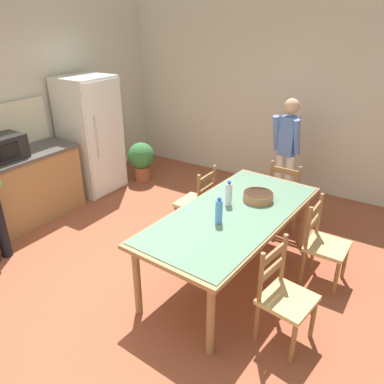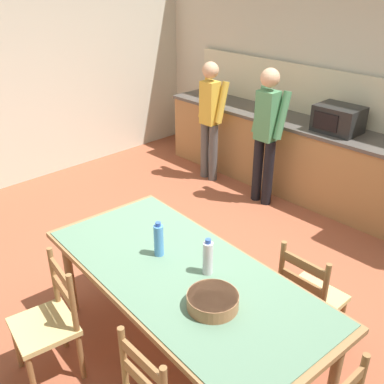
{
  "view_description": "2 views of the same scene",
  "coord_description": "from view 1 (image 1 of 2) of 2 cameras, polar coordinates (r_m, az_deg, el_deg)",
  "views": [
    {
      "loc": [
        -2.47,
        -2.14,
        2.56
      ],
      "look_at": [
        0.46,
        -0.27,
        0.93
      ],
      "focal_mm": 35.0,
      "sensor_mm": 36.0,
      "label": 1
    },
    {
      "loc": [
        2.39,
        -2.37,
        2.65
      ],
      "look_at": [
        -0.06,
        -0.03,
        0.93
      ],
      "focal_mm": 42.0,
      "sensor_mm": 36.0,
      "label": 2
    }
  ],
  "objects": [
    {
      "name": "ground_plane",
      "position": [
        4.15,
        -6.77,
        -13.1
      ],
      "size": [
        8.32,
        8.32,
        0.0
      ],
      "primitive_type": "plane",
      "color": "brown"
    },
    {
      "name": "chair_side_far_right",
      "position": [
        4.69,
        0.83,
        -1.62
      ],
      "size": [
        0.43,
        0.41,
        0.91
      ],
      "rotation": [
        0.0,
        0.0,
        3.13
      ],
      "color": "olive",
      "rests_on": "ground"
    },
    {
      "name": "wall_right",
      "position": [
        6.21,
        12.24,
        14.38
      ],
      "size": [
        0.12,
        5.2,
        2.9
      ],
      "primitive_type": "cube",
      "color": "beige",
      "rests_on": "ground"
    },
    {
      "name": "microwave",
      "position": [
        5.2,
        -26.97,
        6.01
      ],
      "size": [
        0.5,
        0.39,
        0.3
      ],
      "color": "black",
      "rests_on": "kitchen_counter"
    },
    {
      "name": "bottle_near_centre",
      "position": [
        3.52,
        4.12,
        -2.99
      ],
      "size": [
        0.07,
        0.07,
        0.27
      ],
      "color": "#4C8ED6",
      "rests_on": "dining_table"
    },
    {
      "name": "bottle_off_centre",
      "position": [
        3.87,
        5.62,
        -0.29
      ],
      "size": [
        0.07,
        0.07,
        0.27
      ],
      "color": "silver",
      "rests_on": "dining_table"
    },
    {
      "name": "dining_table",
      "position": [
        3.82,
        6.26,
        -3.99
      ],
      "size": [
        2.26,
        1.16,
        0.78
      ],
      "rotation": [
        0.0,
        0.0,
        -0.07
      ],
      "color": "olive",
      "rests_on": "ground"
    },
    {
      "name": "chair_head_end",
      "position": [
        5.07,
        14.18,
        -0.31
      ],
      "size": [
        0.41,
        0.43,
        0.91
      ],
      "rotation": [
        0.0,
        0.0,
        1.53
      ],
      "color": "olive",
      "rests_on": "ground"
    },
    {
      "name": "potted_plant",
      "position": [
        6.36,
        -7.72,
        4.99
      ],
      "size": [
        0.44,
        0.44,
        0.67
      ],
      "color": "brown",
      "rests_on": "ground"
    },
    {
      "name": "chair_side_near_left",
      "position": [
        3.32,
        13.82,
        -15.24
      ],
      "size": [
        0.48,
        0.46,
        0.91
      ],
      "rotation": [
        0.0,
        0.0,
        -0.15
      ],
      "color": "olive",
      "rests_on": "ground"
    },
    {
      "name": "refrigerator",
      "position": [
        6.04,
        -15.17,
        8.29
      ],
      "size": [
        0.75,
        0.73,
        1.78
      ],
      "color": "silver",
      "rests_on": "ground"
    },
    {
      "name": "chair_side_near_right",
      "position": [
        4.1,
        19.41,
        -7.52
      ],
      "size": [
        0.43,
        0.41,
        0.91
      ],
      "rotation": [
        0.0,
        0.0,
        -0.02
      ],
      "color": "olive",
      "rests_on": "ground"
    },
    {
      "name": "serving_bowl",
      "position": [
        4.04,
        10.05,
        -0.61
      ],
      "size": [
        0.32,
        0.32,
        0.09
      ],
      "color": "#9E6642",
      "rests_on": "dining_table"
    },
    {
      "name": "person_by_table",
      "position": [
        5.47,
        14.25,
        6.56
      ],
      "size": [
        0.3,
        0.42,
        1.57
      ],
      "rotation": [
        0.0,
        0.0,
        3.0
      ],
      "color": "silver",
      "rests_on": "ground"
    }
  ]
}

